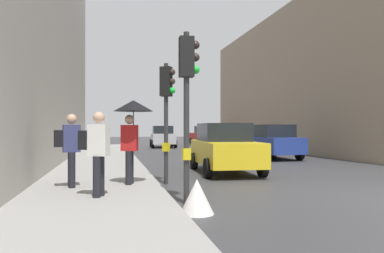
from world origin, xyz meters
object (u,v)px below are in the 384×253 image
at_px(car_white_compact, 235,138).
at_px(car_yellow_taxi, 225,148).
at_px(car_silver_hatchback, 163,137).
at_px(car_blue_van, 271,142).
at_px(pedestrian_with_grey_backpack, 70,146).
at_px(traffic_light_near_right, 167,101).
at_px(car_red_sedan, 205,136).
at_px(warning_sign_triangle, 197,196).
at_px(traffic_light_near_left, 188,85).
at_px(pedestrian_with_black_backpack, 97,149).
at_px(pedestrian_with_umbrella, 132,118).

distance_m(car_white_compact, car_yellow_taxi, 13.42).
bearing_deg(car_silver_hatchback, car_blue_van, -72.50).
height_order(car_white_compact, car_yellow_taxi, same).
bearing_deg(pedestrian_with_grey_backpack, traffic_light_near_right, 23.62).
distance_m(car_red_sedan, pedestrian_with_grey_backpack, 25.94).
distance_m(car_silver_hatchback, car_red_sedan, 5.14).
relative_size(car_red_sedan, warning_sign_triangle, 6.63).
bearing_deg(traffic_light_near_left, car_yellow_taxi, 65.05).
bearing_deg(warning_sign_triangle, car_silver_hatchback, 83.68).
bearing_deg(pedestrian_with_black_backpack, car_blue_van, 50.35).
relative_size(traffic_light_near_right, pedestrian_with_umbrella, 1.60).
bearing_deg(car_yellow_taxi, pedestrian_with_black_backpack, -131.73).
bearing_deg(warning_sign_triangle, car_blue_van, 60.13).
height_order(car_red_sedan, warning_sign_triangle, car_red_sedan).
height_order(pedestrian_with_umbrella, warning_sign_triangle, pedestrian_with_umbrella).
height_order(traffic_light_near_left, car_yellow_taxi, traffic_light_near_left).
height_order(traffic_light_near_left, car_red_sedan, traffic_light_near_left).
distance_m(car_red_sedan, warning_sign_triangle, 27.74).
relative_size(car_silver_hatchback, pedestrian_with_grey_backpack, 2.43).
bearing_deg(car_white_compact, traffic_light_near_right, -115.36).
relative_size(traffic_light_near_left, pedestrian_with_black_backpack, 2.03).
bearing_deg(traffic_light_near_right, pedestrian_with_grey_backpack, -156.38).
xyz_separation_m(traffic_light_near_left, pedestrian_with_black_backpack, (-1.85, 0.41, -1.32)).
distance_m(car_blue_van, pedestrian_with_grey_backpack, 12.69).
height_order(car_silver_hatchback, car_white_compact, same).
xyz_separation_m(car_silver_hatchback, warning_sign_triangle, (-2.66, -24.04, -0.55)).
distance_m(car_yellow_taxi, pedestrian_with_grey_backpack, 6.01).
bearing_deg(car_yellow_taxi, traffic_light_near_left, -114.95).
bearing_deg(car_white_compact, traffic_light_near_left, -111.60).
bearing_deg(car_blue_van, warning_sign_triangle, -119.87).
distance_m(car_yellow_taxi, warning_sign_triangle, 6.58).
xyz_separation_m(car_silver_hatchback, pedestrian_with_black_backpack, (-4.51, -22.73, 0.29)).
xyz_separation_m(car_white_compact, car_yellow_taxi, (-4.63, -12.59, 0.00)).
distance_m(car_blue_van, pedestrian_with_black_backpack, 13.26).
distance_m(car_yellow_taxi, pedestrian_with_umbrella, 4.80).
bearing_deg(car_yellow_taxi, pedestrian_with_umbrella, -137.20).
relative_size(car_blue_van, pedestrian_with_umbrella, 2.00).
height_order(car_white_compact, pedestrian_with_black_backpack, pedestrian_with_black_backpack).
relative_size(car_red_sedan, pedestrian_with_grey_backpack, 2.44).
relative_size(car_blue_van, car_yellow_taxi, 1.00).
height_order(car_silver_hatchback, pedestrian_with_umbrella, pedestrian_with_umbrella).
relative_size(pedestrian_with_grey_backpack, warning_sign_triangle, 2.72).
bearing_deg(pedestrian_with_grey_backpack, car_red_sedan, 68.53).
distance_m(pedestrian_with_umbrella, warning_sign_triangle, 3.43).
bearing_deg(pedestrian_with_umbrella, car_red_sedan, 71.55).
distance_m(car_red_sedan, pedestrian_with_black_backpack, 27.02).
bearing_deg(traffic_light_near_left, pedestrian_with_black_backpack, 167.47).
xyz_separation_m(car_yellow_taxi, pedestrian_with_black_backpack, (-4.27, -4.79, 0.29)).
distance_m(traffic_light_near_left, pedestrian_with_black_backpack, 2.31).
bearing_deg(pedestrian_with_grey_backpack, car_silver_hatchback, 76.32).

